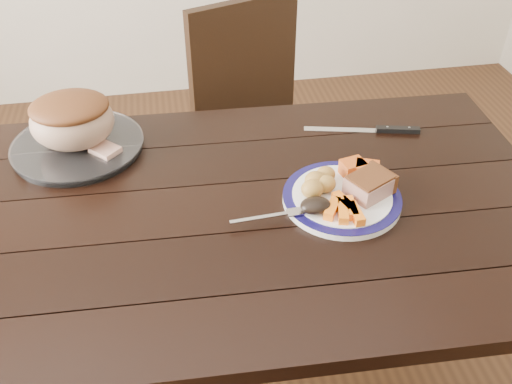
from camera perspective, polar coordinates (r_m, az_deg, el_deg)
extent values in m
cube|color=black|center=(1.35, -3.51, -2.18)|extent=(1.63, 0.96, 0.04)
cube|color=black|center=(2.02, 16.70, -1.60)|extent=(0.07, 0.07, 0.71)
cube|color=black|center=(2.06, 1.62, 4.33)|extent=(0.54, 0.54, 0.04)
cube|color=black|center=(2.08, -1.27, 12.70)|extent=(0.41, 0.19, 0.46)
cube|color=black|center=(2.40, 2.86, 2.99)|extent=(0.04, 0.04, 0.43)
cube|color=black|center=(2.17, 8.07, -1.77)|extent=(0.04, 0.04, 0.43)
cube|color=black|center=(2.25, -4.81, 0.24)|extent=(0.04, 0.04, 0.43)
cube|color=black|center=(2.01, -0.11, -5.20)|extent=(0.04, 0.04, 0.43)
cylinder|color=white|center=(1.36, 8.56, -0.65)|extent=(0.28, 0.28, 0.02)
torus|color=#100D41|center=(1.35, 8.60, -0.37)|extent=(0.28, 0.28, 0.02)
cylinder|color=white|center=(1.59, -17.35, 4.33)|extent=(0.34, 0.34, 0.02)
cube|color=tan|center=(1.35, 11.27, 0.63)|extent=(0.12, 0.12, 0.04)
ellipsoid|color=gold|center=(1.35, 5.96, 1.17)|extent=(0.05, 0.05, 0.04)
ellipsoid|color=gold|center=(1.34, 6.97, 0.83)|extent=(0.05, 0.04, 0.04)
ellipsoid|color=gold|center=(1.32, 5.65, 0.31)|extent=(0.05, 0.05, 0.04)
ellipsoid|color=gold|center=(1.37, 6.98, 1.75)|extent=(0.05, 0.04, 0.04)
cube|color=orange|center=(1.29, 9.93, -2.14)|extent=(0.03, 0.07, 0.02)
cube|color=orange|center=(1.31, 8.74, -1.06)|extent=(0.04, 0.07, 0.02)
cube|color=orange|center=(1.29, 8.70, -1.98)|extent=(0.04, 0.07, 0.02)
cube|color=orange|center=(1.30, 9.44, -1.58)|extent=(0.03, 0.07, 0.02)
cube|color=orange|center=(1.29, 7.63, -1.65)|extent=(0.05, 0.07, 0.02)
cube|color=#E75919|center=(1.41, 9.65, 2.38)|extent=(0.06, 0.06, 0.04)
cube|color=#E75919|center=(1.40, 11.04, 2.14)|extent=(0.07, 0.06, 0.04)
ellipsoid|color=black|center=(1.29, 5.98, -1.34)|extent=(0.07, 0.05, 0.03)
cube|color=silver|center=(1.27, 0.44, -2.64)|extent=(0.14, 0.02, 0.00)
cube|color=silver|center=(1.29, 4.11, -2.01)|extent=(0.05, 0.03, 0.00)
ellipsoid|color=tan|center=(1.55, -17.89, 6.70)|extent=(0.21, 0.18, 0.14)
cube|color=tan|center=(1.52, -14.83, 4.05)|extent=(0.09, 0.09, 0.02)
cube|color=silver|center=(1.62, 8.38, 6.18)|extent=(0.20, 0.07, 0.00)
cube|color=black|center=(1.64, 14.00, 6.07)|extent=(0.12, 0.05, 0.01)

